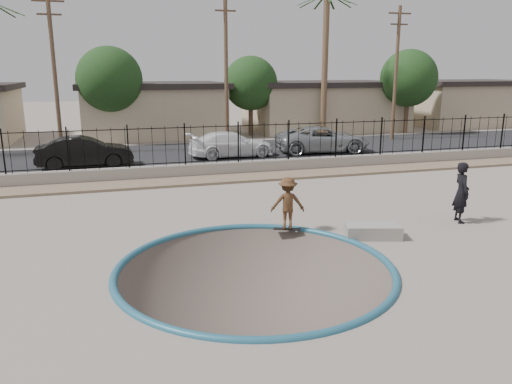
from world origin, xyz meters
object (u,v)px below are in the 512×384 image
at_px(skateboard, 287,229).
at_px(videographer, 461,192).
at_px(skater, 288,206).
at_px(car_c, 231,144).
at_px(concrete_ledge, 373,231).
at_px(car_b, 85,152).
at_px(car_d, 322,139).

distance_m(skateboard, videographer, 5.82).
distance_m(skater, car_c, 13.49).
bearing_deg(concrete_ledge, skater, 149.18).
height_order(car_b, car_c, car_b).
relative_size(skateboard, car_b, 0.18).
relative_size(videographer, concrete_ledge, 1.23).
bearing_deg(car_d, skater, 157.74).
bearing_deg(concrete_ledge, car_b, 121.61).
bearing_deg(car_d, videographer, -179.99).
bearing_deg(car_c, concrete_ledge, 178.90).
bearing_deg(skateboard, skater, -100.25).
bearing_deg(car_c, skater, 169.78).
xyz_separation_m(car_c, car_d, (5.55, 0.00, 0.07)).
relative_size(skater, car_c, 0.33).
height_order(skateboard, videographer, videographer).
bearing_deg(car_d, skateboard, 157.74).
height_order(skater, skateboard, skater).
bearing_deg(skateboard, car_c, 107.00).
bearing_deg(videographer, skater, 97.38).
relative_size(concrete_ledge, car_c, 0.33).
bearing_deg(videographer, car_c, 30.72).
height_order(videographer, car_d, videographer).
xyz_separation_m(car_b, car_c, (7.81, 0.90, -0.07)).
relative_size(skater, skateboard, 1.85).
bearing_deg(car_b, car_c, -85.17).
bearing_deg(car_c, skateboard, 169.78).
distance_m(skateboard, car_c, 13.50).
bearing_deg(skater, car_d, -103.49).
height_order(skateboard, car_b, car_b).
bearing_deg(car_d, car_c, 95.55).
bearing_deg(skater, skateboard, -109.37).
relative_size(videographer, car_b, 0.42).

